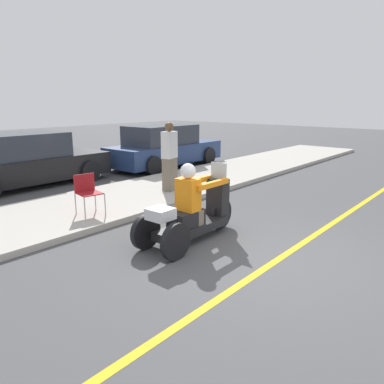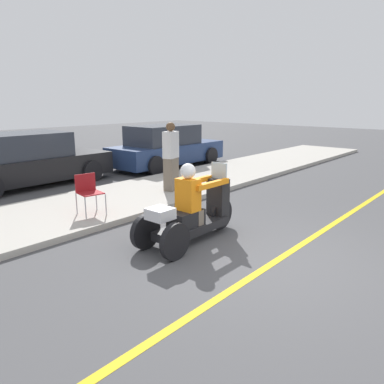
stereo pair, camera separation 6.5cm
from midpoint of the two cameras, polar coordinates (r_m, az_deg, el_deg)
The scene contains 8 objects.
ground_plane at distance 5.94m, azimuth 12.04°, elevation -10.47°, with size 60.00×60.00×0.00m, color #4C4C4F.
lane_stripe at distance 5.86m, azimuth 11.57°, elevation -10.77°, with size 24.00×0.12×0.01m.
sidewalk_strip at distance 8.89m, azimuth -14.95°, elevation -2.02°, with size 28.00×2.80×0.12m.
motorcycle_trike at distance 6.51m, azimuth -0.27°, elevation -3.31°, with size 2.23×0.77×1.39m.
spectator_far_back at distance 9.66m, azimuth -3.63°, elevation 5.18°, with size 0.46×0.34×1.76m.
folding_chair_set_back at distance 7.97m, azimuth -15.90°, elevation 0.31°, with size 0.53×0.53×0.82m.
parked_car_lot_far at distance 11.79m, azimuth -24.44°, elevation 4.30°, with size 4.57×2.11×1.52m.
parked_car_lot_center at distance 13.97m, azimuth -4.38°, elevation 6.81°, with size 4.59×1.94×1.54m.
Camera 1 is at (-4.84, -2.47, 2.41)m, focal length 35.00 mm.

